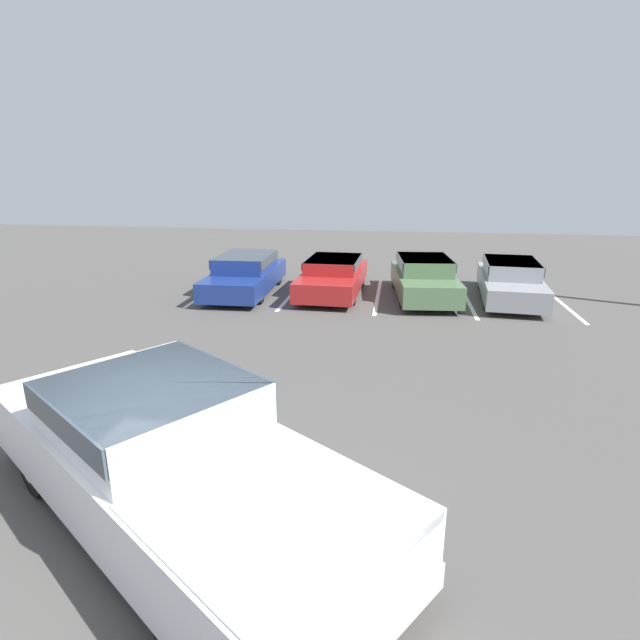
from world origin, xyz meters
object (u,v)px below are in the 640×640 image
(parked_sedan_c, at_px, (424,277))
(parked_sedan_d, at_px, (510,279))
(pickup_truck, at_px, (170,457))
(parked_sedan_a, at_px, (246,273))
(parked_sedan_b, at_px, (333,275))

(parked_sedan_c, bearing_deg, parked_sedan_d, 88.61)
(pickup_truck, xyz_separation_m, parked_sedan_a, (-2.54, 11.18, -0.17))
(parked_sedan_a, bearing_deg, pickup_truck, 11.33)
(parked_sedan_b, bearing_deg, parked_sedan_a, -82.10)
(parked_sedan_d, bearing_deg, pickup_truck, -22.59)
(parked_sedan_b, bearing_deg, pickup_truck, -0.30)
(pickup_truck, height_order, parked_sedan_b, pickup_truck)
(pickup_truck, distance_m, parked_sedan_a, 11.46)
(parked_sedan_c, bearing_deg, parked_sedan_a, -93.87)
(parked_sedan_d, bearing_deg, parked_sedan_a, -82.74)
(pickup_truck, relative_size, parked_sedan_d, 1.25)
(parked_sedan_a, relative_size, parked_sedan_c, 1.05)
(parked_sedan_a, distance_m, parked_sedan_c, 5.86)
(parked_sedan_b, bearing_deg, parked_sedan_c, 88.39)
(parked_sedan_a, bearing_deg, parked_sedan_d, 90.89)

